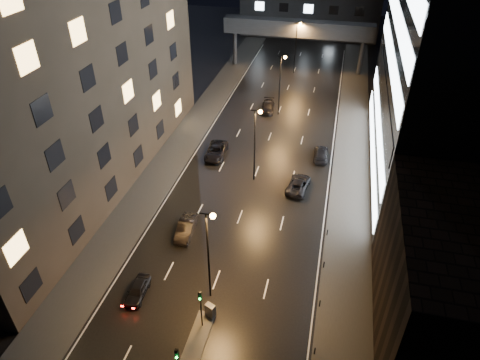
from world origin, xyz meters
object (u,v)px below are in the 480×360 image
(car_away_b, at_px, (186,228))
(car_away_c, at_px, (216,151))
(car_away_d, at_px, (268,107))
(car_toward_a, at_px, (299,184))
(utility_cabinet, at_px, (210,310))
(car_away_a, at_px, (138,290))
(car_toward_b, at_px, (321,154))

(car_away_b, height_order, car_away_c, car_away_c)
(car_away_d, bearing_deg, car_toward_a, -75.91)
(car_away_d, xyz_separation_m, utility_cabinet, (2.65, -43.19, 0.09))
(car_away_a, relative_size, car_away_c, 0.68)
(car_toward_b, bearing_deg, car_away_c, 8.46)
(car_toward_a, relative_size, utility_cabinet, 3.86)
(car_away_a, distance_m, car_toward_b, 32.62)
(car_toward_a, relative_size, car_toward_b, 1.07)
(car_away_b, xyz_separation_m, car_away_c, (-1.33, 16.70, 0.01))
(car_away_c, relative_size, car_toward_a, 1.10)
(car_away_a, distance_m, car_away_d, 42.71)
(car_away_a, xyz_separation_m, car_toward_a, (12.71, 20.76, 0.07))
(car_away_d, height_order, car_toward_a, car_away_d)
(car_away_a, xyz_separation_m, car_away_b, (1.56, 9.36, 0.13))
(car_away_a, height_order, car_away_b, car_away_b)
(utility_cabinet, bearing_deg, car_away_c, 127.67)
(car_away_c, bearing_deg, car_away_b, -89.52)
(car_away_d, relative_size, car_toward_a, 0.98)
(car_away_b, height_order, utility_cabinet, car_away_b)
(car_away_d, bearing_deg, car_toward_b, -59.02)
(car_away_c, height_order, car_toward_a, car_away_c)
(car_away_b, bearing_deg, car_toward_a, 41.35)
(car_toward_a, distance_m, car_toward_b, 8.55)
(car_away_a, relative_size, car_toward_a, 0.74)
(car_toward_a, xyz_separation_m, car_toward_b, (2.17, 8.27, -0.02))
(car_toward_a, height_order, utility_cabinet, utility_cabinet)
(car_away_d, bearing_deg, car_away_b, -101.55)
(car_away_a, bearing_deg, car_toward_b, 59.48)
(car_away_c, bearing_deg, car_away_d, 70.44)
(car_away_c, relative_size, car_away_d, 1.12)
(car_away_c, bearing_deg, car_toward_a, -27.09)
(car_away_a, relative_size, car_away_b, 0.81)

